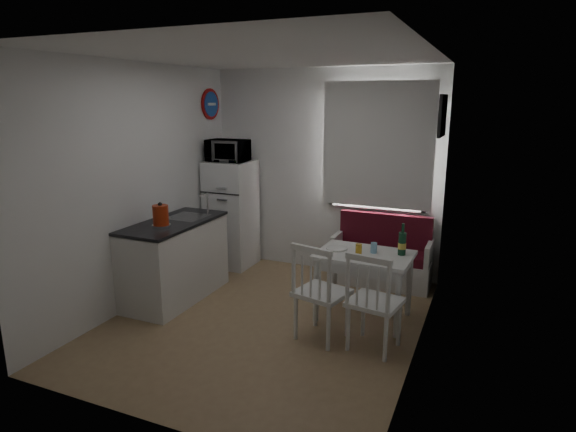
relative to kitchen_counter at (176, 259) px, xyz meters
name	(u,v)px	position (x,y,z in m)	size (l,w,h in m)	color
floor	(266,321)	(1.20, -0.16, -0.46)	(3.00, 3.50, 0.02)	#8D6E4B
ceiling	(263,55)	(1.20, -0.16, 2.14)	(3.00, 3.50, 0.02)	white
wall_back	(324,172)	(1.20, 1.59, 0.84)	(3.00, 0.02, 2.60)	white
wall_front	(144,246)	(1.20, -1.91, 0.84)	(3.00, 0.02, 2.60)	white
wall_left	(140,186)	(-0.30, -0.16, 0.84)	(0.02, 3.50, 2.60)	white
wall_right	(424,211)	(2.70, -0.16, 0.84)	(0.02, 3.50, 2.60)	white
window	(378,149)	(1.90, 1.56, 1.17)	(1.22, 0.06, 1.47)	silver
curtain	(377,145)	(1.90, 1.49, 1.22)	(1.35, 0.02, 1.50)	white
kitchen_counter	(176,259)	(0.00, 0.00, 0.00)	(0.62, 1.32, 1.16)	silver
wall_sign	(211,104)	(-0.27, 1.29, 1.69)	(0.40, 0.40, 0.03)	#19469B
picture_frame	(442,116)	(2.67, 0.94, 1.59)	(0.04, 0.52, 0.42)	black
bench	(381,261)	(2.05, 1.35, -0.17)	(1.19, 0.46, 0.85)	silver
dining_table	(364,261)	(2.09, 0.31, 0.17)	(0.96, 0.69, 0.70)	silver
chair_left	(319,283)	(1.84, -0.36, 0.13)	(0.53, 0.52, 0.51)	silver
chair_right	(373,293)	(2.34, -0.36, 0.12)	(0.50, 0.48, 0.50)	silver
fridge	(231,214)	(0.02, 1.24, 0.26)	(0.57, 0.57, 1.42)	white
microwave	(228,151)	(0.02, 1.19, 1.11)	(0.51, 0.35, 0.28)	white
kettle	(161,215)	(0.05, -0.27, 0.58)	(0.20, 0.20, 0.26)	#A6280D
wine_bottle	(402,239)	(2.44, 0.41, 0.41)	(0.08, 0.08, 0.32)	#123A23
drinking_glass_orange	(359,249)	(2.04, 0.26, 0.30)	(0.06, 0.06, 0.11)	gold
drinking_glass_blue	(374,248)	(2.17, 0.36, 0.30)	(0.06, 0.06, 0.11)	#87BEE5
plate	(337,248)	(1.79, 0.33, 0.26)	(0.22, 0.22, 0.02)	white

